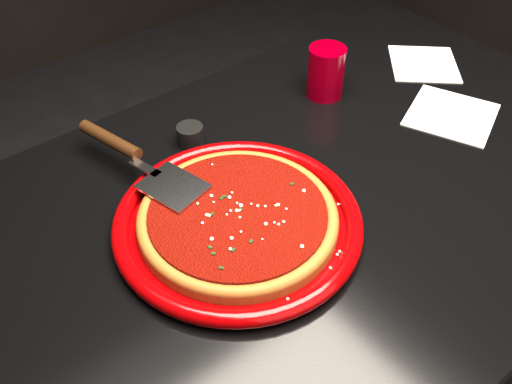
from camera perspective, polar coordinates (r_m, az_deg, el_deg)
table at (r=1.24m, az=4.51°, el=-12.47°), size 1.20×0.80×0.75m
plate at (r=0.88m, az=-1.82°, el=-3.00°), size 0.50×0.50×0.03m
pizza_crust at (r=0.87m, az=-1.82°, el=-2.79°), size 0.40×0.40×0.02m
pizza_crust_rim at (r=0.87m, az=-1.83°, el=-2.44°), size 0.40×0.40×0.02m
pizza_sauce at (r=0.86m, az=-1.84°, el=-2.18°), size 0.35×0.35×0.01m
parmesan_dusting at (r=0.86m, az=-1.85°, el=-1.82°), size 0.26×0.26×0.01m
basil_flecks at (r=0.86m, az=-1.85°, el=-1.87°), size 0.24×0.24×0.00m
pizza_server at (r=0.95m, az=-11.53°, el=3.26°), size 0.17×0.34×0.02m
cup at (r=1.16m, az=7.00°, el=11.83°), size 0.10×0.10×0.10m
napkin_a at (r=1.18m, az=18.96°, el=7.33°), size 0.20×0.20×0.00m
napkin_b at (r=1.33m, az=16.43°, el=12.20°), size 0.20×0.20×0.00m
ramekin at (r=1.04m, az=-6.59°, el=5.66°), size 0.06×0.06×0.04m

